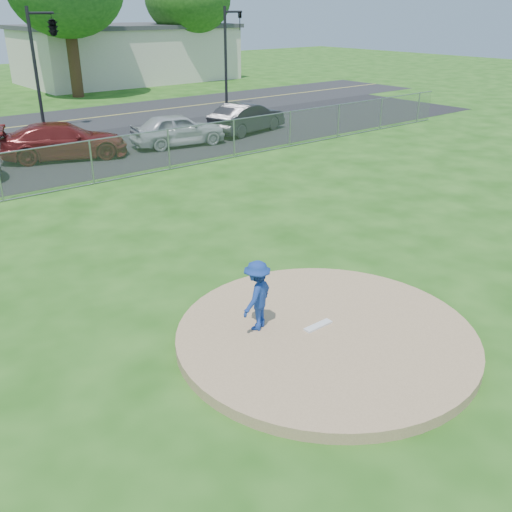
{
  "coord_description": "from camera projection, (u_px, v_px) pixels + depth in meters",
  "views": [
    {
      "loc": [
        -6.57,
        -6.08,
        5.56
      ],
      "look_at": [
        0.0,
        2.0,
        1.0
      ],
      "focal_mm": 40.0,
      "sensor_mm": 36.0,
      "label": 1
    }
  ],
  "objects": [
    {
      "name": "ground",
      "position": [
        92.0,
        205.0,
        17.46
      ],
      "size": [
        120.0,
        120.0,
        0.0
      ],
      "primitive_type": "plane",
      "color": "#1C4E11",
      "rests_on": "ground"
    },
    {
      "name": "pitchers_mound",
      "position": [
        326.0,
        336.0,
        10.31
      ],
      "size": [
        5.4,
        5.4,
        0.2
      ],
      "primitive_type": "cylinder",
      "color": "#A5805A",
      "rests_on": "ground"
    },
    {
      "name": "pitching_rubber",
      "position": [
        318.0,
        326.0,
        10.4
      ],
      "size": [
        0.6,
        0.15,
        0.04
      ],
      "primitive_type": "cube",
      "color": "white",
      "rests_on": "pitchers_mound"
    },
    {
      "name": "chain_link_fence",
      "position": [
        63.0,
        168.0,
        18.58
      ],
      "size": [
        40.0,
        0.06,
        1.5
      ],
      "primitive_type": "cube",
      "color": "gray",
      "rests_on": "ground"
    },
    {
      "name": "parking_lot",
      "position": [
        20.0,
        163.0,
        22.07
      ],
      "size": [
        50.0,
        8.0,
        0.01
      ],
      "primitive_type": "cube",
      "color": "black",
      "rests_on": "ground"
    },
    {
      "name": "commercial_building",
      "position": [
        128.0,
        53.0,
        45.73
      ],
      "size": [
        16.4,
        9.4,
        4.3
      ],
      "color": "beige",
      "rests_on": "ground"
    },
    {
      "name": "traffic_signal_center",
      "position": [
        51.0,
        29.0,
        26.42
      ],
      "size": [
        1.42,
        2.48,
        5.6
      ],
      "color": "black",
      "rests_on": "ground"
    },
    {
      "name": "traffic_signal_right",
      "position": [
        229.0,
        48.0,
        32.86
      ],
      "size": [
        1.28,
        0.2,
        5.6
      ],
      "color": "black",
      "rests_on": "ground"
    },
    {
      "name": "pitcher",
      "position": [
        257.0,
        296.0,
        10.13
      ],
      "size": [
        0.97,
        0.79,
        1.31
      ],
      "primitive_type": "imported",
      "rotation": [
        0.0,
        0.0,
        3.56
      ],
      "color": "navy",
      "rests_on": "pitchers_mound"
    },
    {
      "name": "parked_car_darkred",
      "position": [
        64.0,
        141.0,
        22.46
      ],
      "size": [
        5.23,
        3.51,
        1.41
      ],
      "primitive_type": "imported",
      "rotation": [
        0.0,
        0.0,
        1.22
      ],
      "color": "maroon",
      "rests_on": "parking_lot"
    },
    {
      "name": "parked_car_pearl",
      "position": [
        178.0,
        130.0,
        24.58
      ],
      "size": [
        4.28,
        2.3,
        1.38
      ],
      "primitive_type": "imported",
      "rotation": [
        0.0,
        0.0,
        1.4
      ],
      "color": "#B5B7BA",
      "rests_on": "parking_lot"
    },
    {
      "name": "parked_car_charcoal",
      "position": [
        247.0,
        118.0,
        27.14
      ],
      "size": [
        4.45,
        2.38,
        1.39
      ],
      "primitive_type": "imported",
      "rotation": [
        0.0,
        0.0,
        1.8
      ],
      "color": "#252527",
      "rests_on": "parking_lot"
    }
  ]
}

